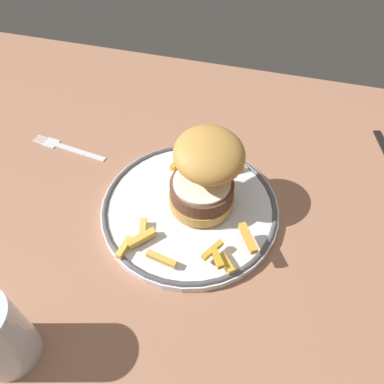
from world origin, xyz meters
The scene contains 5 objects.
ground_plane centered at (0.00, 0.00, -2.00)cm, with size 145.81×83.76×4.00cm, color #9E6B51.
dinner_plate centered at (0.34, 0.87, 0.84)cm, with size 26.46×26.46×1.60cm.
burger centered at (1.81, 2.53, 7.15)cm, with size 13.57×13.79×11.64cm.
fries_pile centered at (0.63, -0.90, 2.42)cm, with size 18.03×23.96×2.85cm.
fork centered at (-24.49, 8.38, 0.18)cm, with size 14.46×3.19×0.36cm.
Camera 1 is at (9.18, -31.29, 44.66)cm, focal length 34.39 mm.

